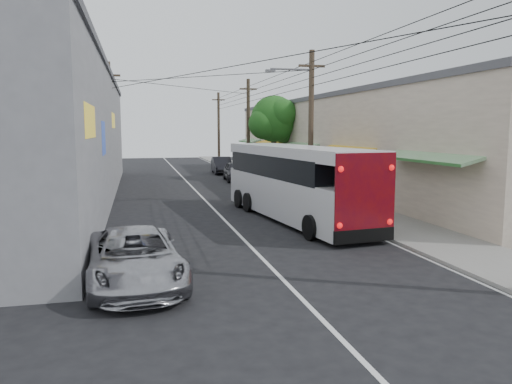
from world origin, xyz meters
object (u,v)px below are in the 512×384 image
(pedestrian_far, at_px, (321,179))
(parked_suv, at_px, (282,184))
(pedestrian_near, at_px, (335,185))
(coach_bus, at_px, (294,182))
(parked_car_mid, at_px, (236,171))
(parked_car_far, at_px, (222,165))
(jeepney, at_px, (135,258))

(pedestrian_far, bearing_deg, parked_suv, 49.64)
(pedestrian_near, bearing_deg, coach_bus, 57.01)
(coach_bus, bearing_deg, pedestrian_near, 39.40)
(parked_suv, height_order, pedestrian_near, pedestrian_near)
(parked_car_mid, height_order, pedestrian_far, pedestrian_far)
(parked_suv, relative_size, parked_car_mid, 1.40)
(parked_car_mid, distance_m, pedestrian_near, 13.72)
(pedestrian_near, bearing_deg, pedestrian_far, -90.29)
(coach_bus, relative_size, parked_car_mid, 2.57)
(coach_bus, bearing_deg, parked_car_far, 81.02)
(parked_car_mid, bearing_deg, pedestrian_near, -75.88)
(pedestrian_near, bearing_deg, parked_car_mid, -68.50)
(jeepney, distance_m, pedestrian_far, 19.15)
(parked_suv, bearing_deg, pedestrian_far, 24.77)
(parked_suv, height_order, parked_car_far, parked_suv)
(parked_car_mid, bearing_deg, jeepney, -103.71)
(coach_bus, bearing_deg, pedestrian_far, 54.42)
(coach_bus, height_order, parked_car_far, coach_bus)
(coach_bus, height_order, parked_car_mid, coach_bus)
(parked_suv, height_order, parked_car_mid, parked_suv)
(jeepney, bearing_deg, pedestrian_far, 50.58)
(pedestrian_far, bearing_deg, parked_car_mid, -47.08)
(jeepney, xyz_separation_m, parked_car_far, (7.60, 31.81, 0.05))
(parked_car_mid, distance_m, pedestrian_far, 9.92)
(coach_bus, relative_size, pedestrian_near, 6.21)
(jeepney, relative_size, pedestrian_near, 2.74)
(jeepney, distance_m, parked_suv, 16.35)
(parked_suv, xyz_separation_m, parked_car_mid, (-0.48, 10.79, -0.15))
(coach_bus, distance_m, pedestrian_near, 4.99)
(parked_car_far, distance_m, pedestrian_far, 16.49)
(parked_car_far, relative_size, pedestrian_near, 2.48)
(coach_bus, distance_m, parked_car_far, 23.89)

